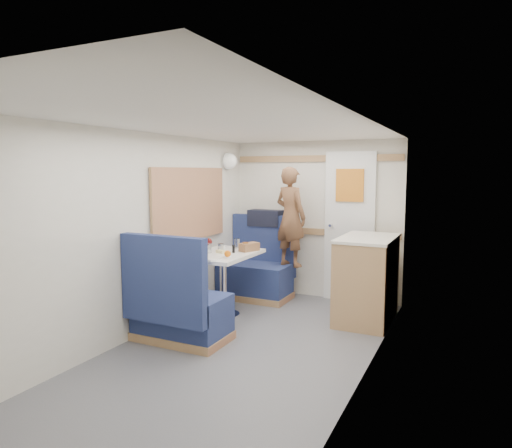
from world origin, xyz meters
The scene contains 28 objects.
floor centered at (0.00, 0.00, 0.00)m, with size 4.50×4.50×0.00m, color #515156.
ceiling centered at (0.00, 0.00, 2.00)m, with size 4.50×4.50×0.00m, color silver.
wall_back centered at (0.00, 2.25, 1.00)m, with size 2.20×0.02×2.00m, color silver.
wall_left centered at (-1.10, 0.00, 1.00)m, with size 0.02×4.50×2.00m, color silver.
wall_right centered at (1.10, 0.00, 1.00)m, with size 0.02×4.50×2.00m, color silver.
oak_trim_low centered at (0.00, 2.23, 0.85)m, with size 2.15×0.02×0.08m, color #956143.
oak_trim_high centered at (0.00, 2.23, 1.78)m, with size 2.15×0.02×0.08m, color #956143.
side_window centered at (-1.08, 1.00, 1.25)m, with size 0.04×1.30×0.72m, color #98A88F.
rear_door centered at (0.45, 2.22, 0.97)m, with size 0.62×0.12×1.86m.
dinette_table centered at (-0.65, 1.00, 0.57)m, with size 0.62×0.92×0.72m.
bench_far centered at (-0.65, 1.86, 0.30)m, with size 0.90×0.59×1.05m.
bench_near centered at (-0.65, 0.14, 0.30)m, with size 0.90×0.59×1.05m.
ledge centered at (-0.65, 2.12, 0.88)m, with size 0.90×0.14×0.04m, color #956143.
dome_light centered at (-1.04, 1.85, 1.75)m, with size 0.20×0.20×0.20m, color white.
galley_counter centered at (0.82, 1.55, 0.47)m, with size 0.57×0.92×0.92m.
person centered at (-0.20, 1.89, 1.06)m, with size 0.45×0.29×1.22m, color brown.
duffel_bag centered at (-0.64, 2.12, 1.01)m, with size 0.44×0.21×0.21m, color black.
tray centered at (-0.63, 0.69, 0.73)m, with size 0.28×0.36×0.02m, color white.
orange_fruit centered at (-0.44, 0.72, 0.77)m, with size 0.07×0.07×0.07m, color #D75A09.
cheese_block centered at (-0.62, 0.89, 0.75)m, with size 0.09×0.06×0.03m, color #F6D88E.
wine_glass centered at (-0.78, 0.91, 0.84)m, with size 0.08×0.08×0.17m.
tumbler_left centered at (-0.73, 0.82, 0.78)m, with size 0.08×0.08×0.12m, color white.
tumbler_mid centered at (-0.67, 1.36, 0.78)m, with size 0.07×0.07×0.11m, color silver.
tumbler_right centered at (-0.66, 0.96, 0.77)m, with size 0.07×0.07×0.11m, color white.
beer_glass centered at (-0.47, 1.20, 0.77)m, with size 0.07×0.07×0.10m, color #8E4F14.
pepper_grinder centered at (-0.55, 1.06, 0.76)m, with size 0.03×0.03×0.09m, color black.
salt_grinder centered at (-0.62, 0.95, 0.76)m, with size 0.04×0.04×0.09m, color silver.
bread_loaf centered at (-0.45, 1.24, 0.77)m, with size 0.12×0.22×0.09m, color brown.
Camera 1 is at (1.83, -3.32, 1.61)m, focal length 32.00 mm.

